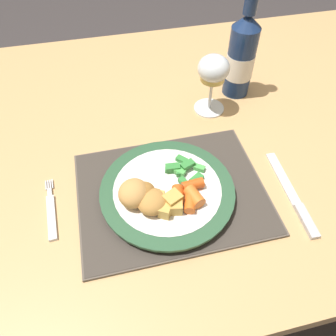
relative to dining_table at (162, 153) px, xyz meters
name	(u,v)px	position (x,y,z in m)	size (l,w,h in m)	color
ground_plane	(164,267)	(0.00, 0.00, -0.66)	(6.00, 6.00, 0.00)	#383333
dining_table	(162,153)	(0.00, 0.00, 0.00)	(1.59, 0.90, 0.74)	tan
placemat	(172,192)	(-0.02, -0.18, 0.08)	(0.35, 0.27, 0.01)	brown
dinner_plate	(167,191)	(-0.03, -0.19, 0.10)	(0.25, 0.25, 0.02)	white
breaded_croquettes	(141,196)	(-0.08, -0.20, 0.12)	(0.10, 0.10, 0.04)	#B77F3D
green_beans_pile	(184,170)	(0.01, -0.16, 0.11)	(0.08, 0.08, 0.02)	#338438
glazed_carrots	(189,195)	(0.00, -0.22, 0.12)	(0.07, 0.07, 0.02)	#CC5119
fork	(51,213)	(-0.24, -0.17, 0.08)	(0.02, 0.14, 0.01)	silver
table_knife	(295,200)	(0.20, -0.25, 0.08)	(0.03, 0.20, 0.01)	silver
wine_glass	(213,72)	(0.12, 0.04, 0.18)	(0.07, 0.07, 0.14)	silver
bottle	(241,55)	(0.21, 0.09, 0.18)	(0.07, 0.07, 0.28)	navy
roast_potatoes	(167,203)	(-0.04, -0.23, 0.12)	(0.06, 0.05, 0.03)	gold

